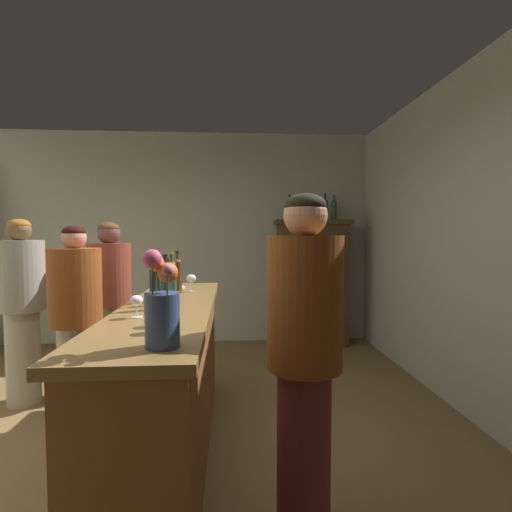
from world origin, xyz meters
name	(u,v)px	position (x,y,z in m)	size (l,w,h in m)	color
floor	(133,467)	(0.00, 0.00, 0.00)	(7.56, 7.56, 0.00)	brown
wall_back	(185,238)	(0.00, 2.97, 1.43)	(5.14, 0.12, 2.86)	#B5B5A0
bar_counter	(169,381)	(0.21, 0.10, 0.51)	(0.57, 2.35, 1.01)	brown
display_cabinet	(312,280)	(1.71, 2.67, 0.87)	(1.00, 0.42, 1.67)	#422F1B
wine_bottle_merlot	(177,273)	(0.19, 0.77, 1.16)	(0.07, 0.07, 0.32)	#4C301B
wine_bottle_riesling	(168,284)	(0.21, 0.13, 1.15)	(0.06, 0.06, 0.31)	#24243F
wine_bottle_pinot	(172,278)	(0.20, 0.36, 1.16)	(0.07, 0.07, 0.33)	#284827
wine_bottle_syrah	(155,281)	(0.11, 0.23, 1.16)	(0.08, 0.08, 0.31)	black
wine_bottle_malbec	(165,285)	(0.22, -0.02, 1.16)	(0.07, 0.07, 0.34)	#1A2F32
wine_glass_front	(166,310)	(0.32, -0.59, 1.12)	(0.08, 0.08, 0.14)	white
wine_glass_mid	(136,301)	(0.11, -0.27, 1.10)	(0.07, 0.07, 0.12)	white
wine_glass_rear	(167,304)	(0.30, -0.46, 1.12)	(0.08, 0.08, 0.15)	white
wine_glass_spare	(191,279)	(0.30, 0.71, 1.12)	(0.08, 0.08, 0.14)	white
flower_arrangement	(162,306)	(0.35, -0.85, 1.18)	(0.14, 0.15, 0.40)	#344774
cheese_plate	(176,287)	(0.16, 0.93, 1.02)	(0.15, 0.15, 0.01)	white
display_bottle_left	(289,209)	(1.40, 2.67, 1.82)	(0.08, 0.08, 0.34)	black
display_bottle_midleft	(300,210)	(1.55, 2.67, 1.81)	(0.07, 0.07, 0.32)	black
display_bottle_center	(312,209)	(1.71, 2.67, 1.81)	(0.06, 0.06, 0.33)	#173D1D
display_bottle_midright	(325,208)	(1.88, 2.67, 1.83)	(0.07, 0.07, 0.35)	#1A2433
display_bottle_right	(334,209)	(2.00, 2.67, 1.82)	(0.07, 0.07, 0.33)	#27482E
patron_in_navy	(110,299)	(-0.51, 1.28, 0.87)	(0.39, 0.39, 1.59)	#999C82
patron_by_cabinet	(76,319)	(-0.55, 0.58, 0.83)	(0.38, 0.38, 1.54)	#B4B19C
patron_tall	(22,304)	(-1.18, 1.02, 0.87)	(0.38, 0.38, 1.61)	#ABA28E
bartender	(304,350)	(0.98, -0.60, 0.92)	(0.37, 0.37, 1.66)	maroon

